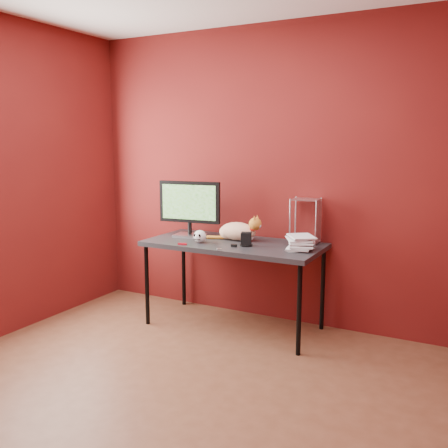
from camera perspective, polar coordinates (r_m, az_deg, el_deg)
The scene contains 11 objects.
room at distance 2.91m, azimuth -8.41°, elevation 6.23°, with size 3.52×3.52×2.61m.
desk at distance 4.26m, azimuth 1.12°, elevation -2.78°, with size 1.50×0.70×0.75m.
monitor at distance 4.47m, azimuth -3.96°, elevation 2.07°, with size 0.58×0.22×0.50m.
cat at distance 4.32m, azimuth 1.64°, elevation -0.82°, with size 0.50×0.20×0.24m.
skull_mug at distance 4.23m, azimuth -2.78°, elevation -1.42°, with size 0.11×0.11×0.11m.
speaker at distance 4.10m, azimuth 2.55°, elevation -1.80°, with size 0.10×0.10×0.11m.
book_stack at distance 3.95m, azimuth 7.65°, elevation 6.00°, with size 0.29×0.31×1.24m.
wire_rack at distance 4.25m, azimuth 9.28°, elevation 0.38°, with size 0.23×0.20×0.38m.
pocket_knife at distance 4.16m, azimuth -4.78°, elevation -2.29°, with size 0.07×0.02×0.01m, color maroon.
black_gadget at distance 4.07m, azimuth 1.14°, elevation -2.49°, with size 0.04×0.03×0.02m, color black.
washer at distance 3.99m, azimuth -0.59°, elevation -2.85°, with size 0.04×0.04×0.00m, color silver.
Camera 1 is at (1.72, -2.35, 1.61)m, focal length 40.00 mm.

